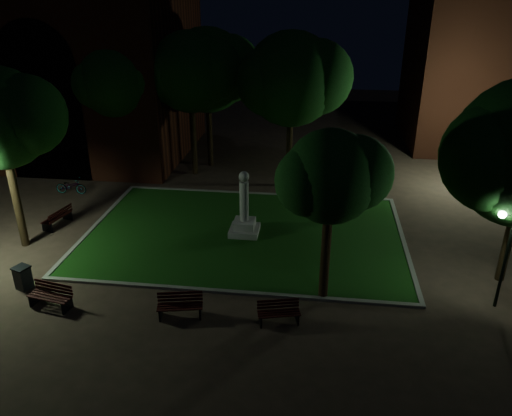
{
  "coord_description": "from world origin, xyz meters",
  "views": [
    {
      "loc": [
        3.35,
        -19.46,
        11.21
      ],
      "look_at": [
        0.7,
        1.0,
        1.91
      ],
      "focal_mm": 35.0,
      "sensor_mm": 36.0,
      "label": 1
    }
  ],
  "objects_px": {
    "bench_left_side": "(58,218)",
    "bench_far_side": "(328,181)",
    "bench_near_left": "(180,306)",
    "trash_bin": "(23,277)",
    "bench_west_near": "(51,296)",
    "bench_near_right": "(279,313)",
    "bicycle": "(71,186)",
    "monument": "(244,217)"
  },
  "relations": [
    {
      "from": "bench_west_near",
      "to": "bench_left_side",
      "type": "xyz_separation_m",
      "value": [
        -3.11,
        6.56,
        0.01
      ]
    },
    {
      "from": "bench_left_side",
      "to": "trash_bin",
      "type": "height_order",
      "value": "trash_bin"
    },
    {
      "from": "bench_left_side",
      "to": "bicycle",
      "type": "height_order",
      "value": "bicycle"
    },
    {
      "from": "bench_left_side",
      "to": "bicycle",
      "type": "relative_size",
      "value": 1.0
    },
    {
      "from": "trash_bin",
      "to": "bench_near_left",
      "type": "bearing_deg",
      "value": -8.29
    },
    {
      "from": "bench_near_left",
      "to": "trash_bin",
      "type": "xyz_separation_m",
      "value": [
        -6.72,
        0.98,
        0.07
      ]
    },
    {
      "from": "bench_left_side",
      "to": "trash_bin",
      "type": "xyz_separation_m",
      "value": [
        1.39,
        -5.54,
        0.06
      ]
    },
    {
      "from": "bench_near_left",
      "to": "bench_west_near",
      "type": "relative_size",
      "value": 0.98
    },
    {
      "from": "bench_west_near",
      "to": "bicycle",
      "type": "height_order",
      "value": "bicycle"
    },
    {
      "from": "bench_far_side",
      "to": "trash_bin",
      "type": "xyz_separation_m",
      "value": [
        -12.15,
        -12.69,
        0.11
      ]
    },
    {
      "from": "bench_near_right",
      "to": "bench_left_side",
      "type": "relative_size",
      "value": 0.9
    },
    {
      "from": "bench_near_left",
      "to": "trash_bin",
      "type": "height_order",
      "value": "trash_bin"
    },
    {
      "from": "bench_near_left",
      "to": "bicycle",
      "type": "distance_m",
      "value": 14.21
    },
    {
      "from": "monument",
      "to": "bench_near_left",
      "type": "xyz_separation_m",
      "value": [
        -1.36,
        -6.77,
        -0.53
      ]
    },
    {
      "from": "bench_left_side",
      "to": "bench_far_side",
      "type": "bearing_deg",
      "value": 129.71
    },
    {
      "from": "monument",
      "to": "bench_near_right",
      "type": "xyz_separation_m",
      "value": [
        2.26,
        -6.67,
        -0.56
      ]
    },
    {
      "from": "monument",
      "to": "bench_west_near",
      "type": "height_order",
      "value": "monument"
    },
    {
      "from": "bench_near_left",
      "to": "monument",
      "type": "bearing_deg",
      "value": 66.95
    },
    {
      "from": "bench_far_side",
      "to": "trash_bin",
      "type": "relative_size",
      "value": 1.61
    },
    {
      "from": "bench_far_side",
      "to": "bicycle",
      "type": "relative_size",
      "value": 0.88
    },
    {
      "from": "monument",
      "to": "bench_west_near",
      "type": "relative_size",
      "value": 1.8
    },
    {
      "from": "monument",
      "to": "bench_near_left",
      "type": "distance_m",
      "value": 6.92
    },
    {
      "from": "trash_bin",
      "to": "bicycle",
      "type": "distance_m",
      "value": 10.03
    },
    {
      "from": "monument",
      "to": "bench_west_near",
      "type": "bearing_deg",
      "value": -133.05
    },
    {
      "from": "bench_near_right",
      "to": "trash_bin",
      "type": "distance_m",
      "value": 10.38
    },
    {
      "from": "monument",
      "to": "bicycle",
      "type": "xyz_separation_m",
      "value": [
        -10.8,
        3.87,
        -0.48
      ]
    },
    {
      "from": "bench_near_right",
      "to": "bicycle",
      "type": "xyz_separation_m",
      "value": [
        -13.05,
        10.53,
        0.08
      ]
    },
    {
      "from": "monument",
      "to": "bench_west_near",
      "type": "distance_m",
      "value": 9.33
    },
    {
      "from": "bench_west_near",
      "to": "bench_left_side",
      "type": "distance_m",
      "value": 7.26
    },
    {
      "from": "bench_near_right",
      "to": "bicycle",
      "type": "relative_size",
      "value": 0.89
    },
    {
      "from": "bench_left_side",
      "to": "bench_far_side",
      "type": "distance_m",
      "value": 15.31
    },
    {
      "from": "bench_near_right",
      "to": "bench_west_near",
      "type": "height_order",
      "value": "bench_west_near"
    },
    {
      "from": "bicycle",
      "to": "bench_far_side",
      "type": "bearing_deg",
      "value": -80.03
    },
    {
      "from": "trash_bin",
      "to": "bicycle",
      "type": "bearing_deg",
      "value": 105.7
    },
    {
      "from": "monument",
      "to": "bicycle",
      "type": "bearing_deg",
      "value": 160.3
    },
    {
      "from": "bench_near_right",
      "to": "bench_left_side",
      "type": "distance_m",
      "value": 13.37
    },
    {
      "from": "bench_left_side",
      "to": "bench_near_right",
      "type": "bearing_deg",
      "value": 73.16
    },
    {
      "from": "bench_west_near",
      "to": "bicycle",
      "type": "relative_size",
      "value": 0.98
    },
    {
      "from": "bench_near_right",
      "to": "bench_near_left",
      "type": "bearing_deg",
      "value": 167.5
    },
    {
      "from": "bench_near_right",
      "to": "bench_west_near",
      "type": "relative_size",
      "value": 0.91
    },
    {
      "from": "bench_west_near",
      "to": "bench_near_left",
      "type": "bearing_deg",
      "value": 11.7
    },
    {
      "from": "bench_left_side",
      "to": "bench_near_left",
      "type": "bearing_deg",
      "value": 63.06
    }
  ]
}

